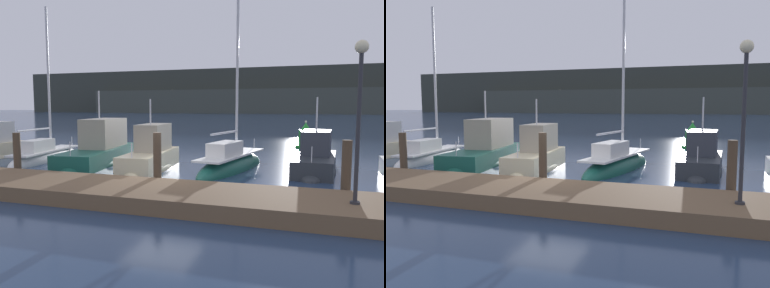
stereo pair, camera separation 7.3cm
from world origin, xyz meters
The scene contains 13 objects.
ground_plane centered at (0.00, 0.00, 0.00)m, with size 400.00×400.00×0.00m, color navy.
dock centered at (0.00, -2.04, 0.23)m, with size 32.58×2.80×0.45m, color brown.
mooring_pile_1 centered at (-6.01, -0.39, 0.91)m, with size 0.28×0.28×1.81m, color #4C3D2D.
mooring_pile_2 centered at (0.00, -0.39, 0.98)m, with size 0.28×0.28×1.95m, color #4C3D2D.
mooring_pile_3 centered at (6.01, -0.39, 0.94)m, with size 0.28×0.28×1.87m, color #4C3D2D.
sailboat_berth_2 centered at (-8.30, 3.95, 0.12)m, with size 2.22×6.17×8.68m.
motorboat_berth_3 centered at (-5.13, 4.14, 0.38)m, with size 3.08×7.19×4.23m.
motorboat_berth_4 centered at (-1.96, 3.31, 0.37)m, with size 2.10×5.31×3.72m.
sailboat_berth_5 centered at (1.55, 4.32, 0.13)m, with size 2.58×6.62×8.90m.
motorboat_berth_6 centered at (5.14, 4.86, 0.30)m, with size 2.04×5.26×3.82m.
channel_buoy centered at (4.44, 14.66, 0.68)m, with size 1.37×1.37×1.86m.
dock_lamppost centered at (6.11, -2.20, 3.11)m, with size 0.32×0.32×3.97m.
hillside_backdrop centered at (-1.67, 136.66, 7.99)m, with size 240.00×23.00×17.33m.
Camera 1 is at (5.16, -12.05, 2.86)m, focal length 35.00 mm.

